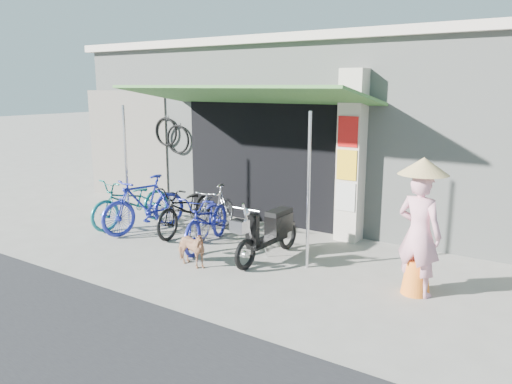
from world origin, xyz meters
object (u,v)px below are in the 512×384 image
Objects in this scene: bike_navy at (207,220)px; bike_teal at (132,202)px; bike_silver at (215,211)px; street_dog at (190,248)px; moped at (269,232)px; nun at (419,228)px; bike_black at (186,209)px; bike_blue at (144,204)px.

bike_teal is at bearing 157.93° from bike_navy.
bike_silver is 1.67m from street_dog.
street_dog is 0.40× the size of moped.
bike_silver is at bearing 32.80° from street_dog.
bike_black is at bearing 7.10° from nun.
bike_blue is at bearing 12.08° from nun.
bike_silver is (1.76, 0.39, -0.02)m from bike_teal.
street_dog is at bearing -83.14° from bike_navy.
bike_black is 4.45m from nun.
moped is at bearing -31.91° from street_dog.
nun is (3.87, -0.62, 0.44)m from bike_silver.
bike_teal is 2.69× the size of street_dog.
street_dog is (1.24, -1.33, -0.18)m from bike_black.
bike_teal is 5.65m from nun.
street_dog is (1.96, -0.96, -0.24)m from bike_blue.
bike_black is 2.08m from moped.
bike_navy is 1.21m from moped.
nun is (5.12, -0.07, 0.37)m from bike_blue.
bike_black is 0.56m from bike_silver.
street_dog is (0.70, -1.50, -0.17)m from bike_silver.
bike_teal is 3.28m from moped.
nun is (3.56, -0.03, 0.43)m from bike_navy.
moped reaches higher than bike_black.
bike_blue is 2.60× the size of street_dog.
bike_black is 0.99× the size of bike_navy.
bike_black is at bearing -172.69° from bike_silver.
bike_teal is 2.71m from street_dog.
bike_silver is at bearing 9.96° from bike_black.
bike_silver is (0.54, 0.17, -0.00)m from bike_black.
bike_teal is 1.03× the size of bike_navy.
bike_black is at bearing 50.62° from street_dog.
moped is at bearing -13.60° from bike_navy.
moped is 2.40m from nun.
bike_blue is 5.14m from nun.
nun reaches higher than bike_teal.
bike_navy is at bearing 11.70° from bike_blue.
bike_navy reaches higher than bike_silver.
bike_teal is at bearing 10.58° from nun.
bike_navy reaches higher than street_dog.
bike_black is 0.94m from bike_navy.
bike_navy is 1.01m from street_dog.
moped is (2.05, -0.36, -0.03)m from bike_black.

